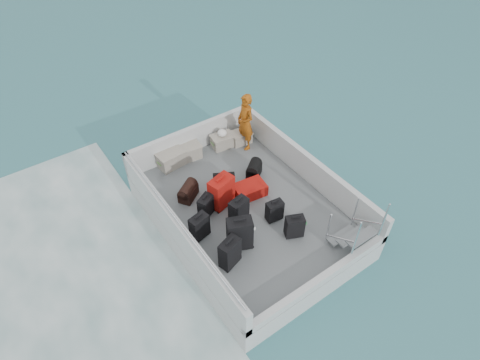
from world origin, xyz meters
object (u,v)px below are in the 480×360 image
at_px(passenger, 245,122).
at_px(crate_0, 171,159).
at_px(suitcase_0, 230,253).
at_px(suitcase_4, 239,211).
at_px(suitcase_2, 206,206).
at_px(crate_3, 241,138).
at_px(suitcase_3, 240,234).
at_px(crate_1, 189,152).
at_px(suitcase_5, 221,192).
at_px(suitcase_8, 250,190).
at_px(crate_2, 222,142).
at_px(suitcase_1, 200,227).
at_px(suitcase_6, 294,227).
at_px(suitcase_7, 274,211).

bearing_deg(passenger, crate_0, -99.76).
distance_m(suitcase_0, suitcase_4, 1.13).
xyz_separation_m(suitcase_0, crate_0, (0.44, 3.28, -0.14)).
distance_m(suitcase_2, crate_3, 2.68).
height_order(suitcase_3, crate_1, suitcase_3).
bearing_deg(suitcase_5, suitcase_2, 174.37).
xyz_separation_m(suitcase_0, suitcase_8, (1.45, 1.33, -0.19)).
distance_m(suitcase_4, crate_2, 2.60).
relative_size(suitcase_1, suitcase_4, 0.97).
bearing_deg(suitcase_8, suitcase_6, -170.92).
xyz_separation_m(suitcase_0, passenger, (2.39, 2.83, 0.44)).
bearing_deg(suitcase_4, crate_3, 42.37).
distance_m(suitcase_0, suitcase_6, 1.50).
xyz_separation_m(suitcase_5, crate_1, (0.21, 1.84, -0.21)).
xyz_separation_m(suitcase_2, crate_1, (0.66, 1.91, -0.09)).
relative_size(suitcase_8, crate_0, 1.13).
xyz_separation_m(suitcase_4, crate_2, (1.11, 2.34, -0.14)).
height_order(suitcase_0, suitcase_2, suitcase_0).
distance_m(crate_0, crate_2, 1.46).
height_order(crate_0, crate_3, crate_0).
distance_m(suitcase_8, crate_2, 1.89).
xyz_separation_m(suitcase_3, suitcase_5, (0.34, 1.19, -0.00)).
relative_size(suitcase_8, crate_1, 1.26).
xyz_separation_m(suitcase_2, crate_3, (2.10, 1.66, -0.11)).
bearing_deg(suitcase_0, suitcase_6, -24.41).
xyz_separation_m(suitcase_0, suitcase_5, (0.75, 1.44, 0.05)).
xyz_separation_m(suitcase_2, suitcase_5, (0.45, 0.07, 0.11)).
bearing_deg(crate_2, passenger, -33.84).
distance_m(suitcase_8, crate_3, 1.94).
bearing_deg(suitcase_5, suitcase_4, -101.46).
xyz_separation_m(suitcase_5, crate_3, (1.65, 1.59, -0.23)).
xyz_separation_m(suitcase_3, passenger, (1.99, 2.59, 0.39)).
height_order(suitcase_1, passenger, passenger).
bearing_deg(suitcase_0, suitcase_8, 24.95).
xyz_separation_m(suitcase_2, suitcase_7, (1.14, -0.96, -0.01)).
relative_size(suitcase_3, crate_1, 1.34).
distance_m(suitcase_6, suitcase_8, 1.51).
bearing_deg(suitcase_3, crate_3, 78.36).
height_order(suitcase_1, crate_0, suitcase_1).
height_order(suitcase_0, suitcase_7, suitcase_0).
bearing_deg(suitcase_6, suitcase_3, -176.92).
relative_size(suitcase_4, passenger, 0.40).
relative_size(suitcase_7, crate_3, 1.00).
xyz_separation_m(suitcase_2, suitcase_4, (0.49, -0.54, 0.04)).
relative_size(suitcase_6, suitcase_8, 0.74).
xyz_separation_m(suitcase_5, suitcase_6, (0.74, -1.61, -0.11)).
bearing_deg(suitcase_0, suitcase_3, 13.29).
bearing_deg(crate_3, suitcase_0, -128.39).
bearing_deg(suitcase_0, suitcase_7, -1.71).
bearing_deg(suitcase_0, suitcase_4, 28.73).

